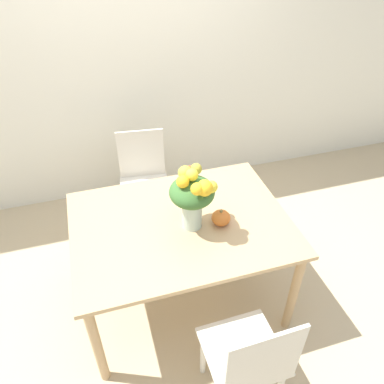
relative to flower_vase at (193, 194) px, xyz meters
name	(u,v)px	position (x,y,z in m)	size (l,w,h in m)	color
ground_plane	(182,295)	(-0.07, 0.05, -1.02)	(12.00, 12.00, 0.00)	tan
wall_back	(132,57)	(-0.07, 1.58, 0.33)	(8.00, 0.06, 2.70)	silver
dining_table	(181,232)	(-0.07, 0.05, -0.34)	(1.41, 1.04, 0.77)	tan
flower_vase	(193,194)	(0.00, 0.00, 0.00)	(0.28, 0.31, 0.44)	#B2CCBC
pumpkin	(221,218)	(0.18, -0.04, -0.20)	(0.12, 0.12, 0.11)	orange
dining_chair_near_window	(144,182)	(-0.15, 0.96, -0.55)	(0.47, 0.47, 0.91)	silver
dining_chair_far_side	(249,360)	(0.07, -0.80, -0.55)	(0.43, 0.43, 0.91)	silver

